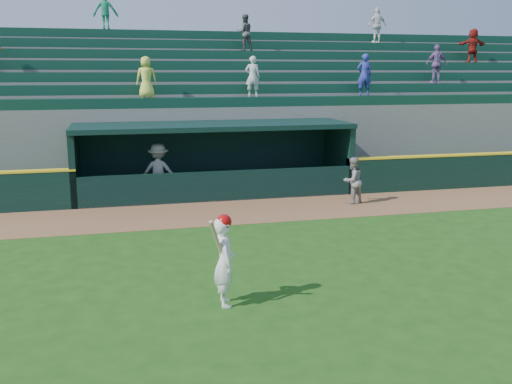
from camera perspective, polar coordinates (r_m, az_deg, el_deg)
ground at (r=12.75m, az=1.74°, el=-7.17°), size 120.00×120.00×0.00m
warning_track at (r=17.33m, az=-2.62°, el=-2.02°), size 40.00×3.00×0.01m
dugout_player_front at (r=18.58m, az=9.64°, el=1.13°), size 0.90×0.81×1.51m
dugout_player_inside at (r=19.24m, az=-9.70°, el=2.02°), size 1.34×0.98×1.86m
dugout at (r=20.08m, az=-4.41°, el=3.80°), size 9.40×2.80×2.46m
stands at (r=24.46m, az=-6.22°, el=7.65°), size 34.50×6.25×7.60m
batter_at_plate at (r=10.33m, az=-3.17°, el=-6.77°), size 0.55×0.75×1.71m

